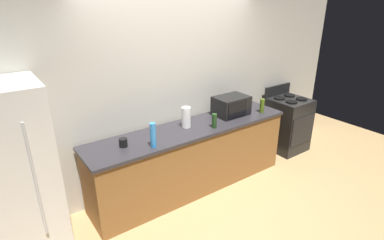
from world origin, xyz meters
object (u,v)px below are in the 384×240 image
Objects in this scene: bottle_olive_oil at (262,106)px; bottle_wine at (214,121)px; bottle_spray_cleaner at (153,135)px; stove_range at (287,124)px; microwave at (231,106)px; paper_towel_roll at (186,117)px; mug_black at (123,143)px; refrigerator at (13,178)px.

bottle_wine is (-0.92, -0.03, -0.01)m from bottle_olive_oil.
bottle_spray_cleaner is 1.54× the size of bottle_wine.
bottle_olive_oil reaches higher than stove_range.
microwave and paper_towel_roll have the same top height.
bottle_wine is (0.90, 0.03, -0.05)m from bottle_spray_cleaner.
paper_towel_roll is 2.77× the size of mug_black.
stove_range is at bearing -1.40° from paper_towel_roll.
paper_towel_roll is 1.43× the size of bottle_wine.
paper_towel_roll is 1.33× the size of bottle_olive_oil.
bottle_olive_oil is at bearing -4.04° from mug_black.
paper_towel_roll is 0.36m from bottle_wine.
refrigerator reaches higher than bottle_olive_oil.
mug_black is at bearing 171.28° from bottle_wine.
stove_range is at bearing 5.71° from bottle_wine.
microwave is 2.55× the size of bottle_wine.
paper_towel_roll is at bearing 178.60° from stove_range.
stove_range is 2.14m from paper_towel_roll.
bottle_spray_cleaner is at bearing -175.55° from stove_range.
bottle_spray_cleaner reaches higher than paper_towel_roll.
bottle_spray_cleaner reaches higher than microwave.
paper_towel_roll is at bearing 1.44° from refrigerator.
microwave is (-1.28, 0.05, 0.57)m from stove_range.
bottle_spray_cleaner is (-1.40, -0.26, 0.01)m from microwave.
bottle_spray_cleaner is at bearing -157.46° from paper_towel_roll.
bottle_spray_cleaner is 2.98× the size of mug_black.
microwave is at bearing 0.99° from refrigerator.
stove_range is 11.10× the size of mug_black.
mug_black is at bearing 0.13° from refrigerator.
bottle_olive_oil is (-0.85, -0.15, 0.54)m from stove_range.
refrigerator reaches higher than paper_towel_roll.
paper_towel_roll is at bearing 179.84° from microwave.
stove_range is 2.25× the size of microwave.
bottle_wine is at bearing -155.45° from microwave.
bottle_olive_oil is (0.43, -0.19, -0.03)m from microwave.
bottle_olive_oil is at bearing -170.35° from stove_range.
bottle_spray_cleaner reaches higher than stove_range.
mug_black is at bearing 175.96° from bottle_olive_oil.
paper_towel_roll is 0.67m from bottle_spray_cleaner.
stove_range is at bearing -2.15° from microwave.
paper_towel_roll is 0.93× the size of bottle_spray_cleaner.
bottle_spray_cleaner is (-1.83, -0.06, 0.04)m from bottle_olive_oil.
bottle_olive_oil is 0.92m from bottle_wine.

